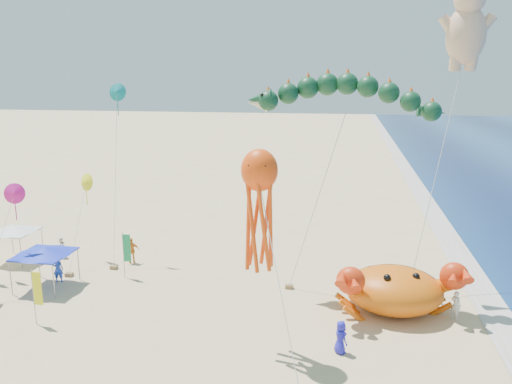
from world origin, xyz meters
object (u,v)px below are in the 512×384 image
canopy_blue (44,251)px  cherub_kite (467,24)px  dragon_kite (344,101)px  crab_inflatable (394,289)px  octopus_kite (260,201)px  canopy_white (14,229)px

canopy_blue → cherub_kite: bearing=17.5°
dragon_kite → cherub_kite: cherub_kite is taller
crab_inflatable → dragon_kite: size_ratio=0.57×
crab_inflatable → dragon_kite: (-3.27, 3.01, 10.39)m
cherub_kite → octopus_kite: 19.26m
dragon_kite → canopy_white: (-23.32, 0.53, -9.39)m
crab_inflatable → canopy_blue: size_ratio=2.15×
cherub_kite → canopy_blue: 30.62m
canopy_white → crab_inflatable: bearing=-7.6°
cherub_kite → octopus_kite: (-11.18, -12.85, -8.99)m
dragon_kite → cherub_kite: (7.50, 4.77, 4.71)m
cherub_kite → canopy_white: bearing=-172.2°
cherub_kite → canopy_blue: cherub_kite is taller
octopus_kite → canopy_blue: 16.29m
dragon_kite → crab_inflatable: bearing=-42.6°
cherub_kite → crab_inflatable: bearing=-118.5°
cherub_kite → octopus_kite: cherub_kite is taller
dragon_kite → canopy_blue: (-18.42, -3.39, -9.38)m
octopus_kite → canopy_blue: octopus_kite is taller
cherub_kite → canopy_white: size_ratio=6.23×
cherub_kite → canopy_blue: size_ratio=5.51×
cherub_kite → canopy_blue: (-25.93, -8.16, -14.09)m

